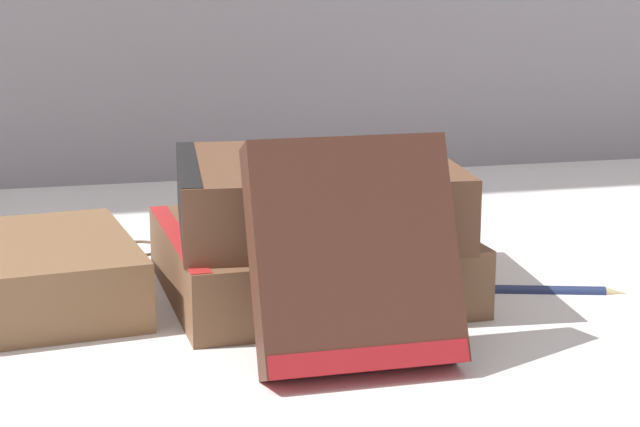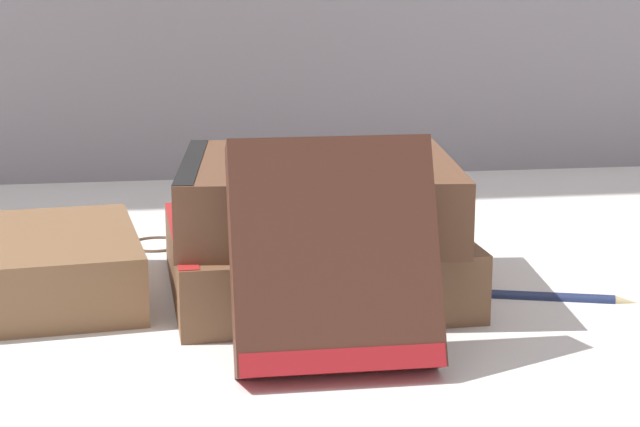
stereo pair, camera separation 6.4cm
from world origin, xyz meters
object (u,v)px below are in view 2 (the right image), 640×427
object	(u,v)px
fountain_pen	(538,292)
book_flat_bottom	(305,259)
reading_glasses	(192,245)
book_flat_top	(310,195)
pocket_watch	(354,162)
book_leaning_front	(334,265)

from	to	relation	value
fountain_pen	book_flat_bottom	bearing A→B (deg)	-177.68
book_flat_bottom	reading_glasses	xyz separation A→B (m)	(-0.07, 0.12, -0.02)
book_flat_top	pocket_watch	bearing A→B (deg)	-43.36
pocket_watch	fountain_pen	bearing A→B (deg)	-2.49
pocket_watch	fountain_pen	world-z (taller)	pocket_watch
book_flat_top	reading_glasses	bearing A→B (deg)	124.69
book_leaning_front	fountain_pen	bearing A→B (deg)	33.23
book_flat_top	fountain_pen	bearing A→B (deg)	-7.13
book_flat_top	fountain_pen	distance (m)	0.16
book_flat_bottom	reading_glasses	world-z (taller)	book_flat_bottom
book_flat_top	pocket_watch	xyz separation A→B (m)	(0.02, -0.03, 0.03)
book_flat_bottom	book_leaning_front	distance (m)	0.14
book_leaning_front	fountain_pen	xyz separation A→B (m)	(0.15, 0.10, -0.05)
book_flat_top	pocket_watch	world-z (taller)	pocket_watch
book_flat_bottom	reading_glasses	bearing A→B (deg)	117.38
book_leaning_front	fountain_pen	distance (m)	0.18
book_flat_top	fountain_pen	world-z (taller)	book_flat_top
book_flat_bottom	book_flat_top	world-z (taller)	book_flat_top
book_flat_bottom	fountain_pen	world-z (taller)	book_flat_bottom
book_flat_bottom	book_flat_top	bearing A→B (deg)	-70.30
book_leaning_front	reading_glasses	bearing A→B (deg)	104.46
reading_glasses	book_flat_top	bearing A→B (deg)	-41.61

